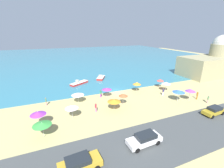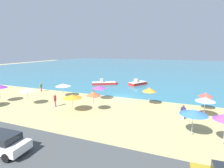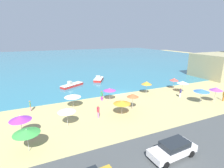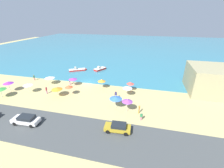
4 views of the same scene
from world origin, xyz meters
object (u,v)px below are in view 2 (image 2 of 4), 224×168
beach_umbrella_1 (149,90)px  bather_1 (94,92)px  beach_umbrella_0 (93,94)px  beach_umbrella_8 (205,99)px  bather_3 (55,100)px  beach_umbrella_7 (27,90)px  beach_umbrella_9 (206,95)px  beach_umbrella_10 (63,85)px  beach_umbrella_2 (194,112)px  beach_umbrella_4 (72,96)px  skiff_nearshore (138,83)px  parked_car_2 (0,142)px  beach_umbrella_3 (99,87)px  bather_0 (41,87)px  bather_4 (183,112)px  skiff_offshore (104,83)px

beach_umbrella_1 → bather_1: beach_umbrella_1 is taller
beach_umbrella_0 → beach_umbrella_8: size_ratio=1.06×
beach_umbrella_0 → bather_1: 6.18m
bather_3 → beach_umbrella_7: bearing=-171.6°
beach_umbrella_9 → beach_umbrella_10: 20.87m
beach_umbrella_2 → beach_umbrella_4: size_ratio=1.05×
bather_1 → skiff_nearshore: 13.46m
beach_umbrella_7 → bather_3: 4.38m
beach_umbrella_4 → beach_umbrella_7: size_ratio=1.00×
beach_umbrella_10 → parked_car_2: bearing=-69.4°
skiff_nearshore → parked_car_2: bearing=-97.1°
beach_umbrella_8 → skiff_nearshore: size_ratio=0.52×
beach_umbrella_7 → beach_umbrella_10: 5.80m
beach_umbrella_1 → skiff_nearshore: size_ratio=0.55×
beach_umbrella_3 → beach_umbrella_4: beach_umbrella_3 is taller
beach_umbrella_3 → bather_0: beach_umbrella_3 is taller
beach_umbrella_8 → bather_0: bearing=173.8°
beach_umbrella_2 → beach_umbrella_8: beach_umbrella_2 is taller
beach_umbrella_1 → beach_umbrella_3: (-7.57, -0.19, -0.22)m
beach_umbrella_3 → beach_umbrella_7: (-8.20, -5.96, 0.18)m
beach_umbrella_8 → bather_4: size_ratio=1.39×
beach_umbrella_10 → bather_4: bearing=-10.5°
beach_umbrella_2 → beach_umbrella_9: bearing=77.1°
beach_umbrella_10 → skiff_nearshore: 16.63m
beach_umbrella_0 → skiff_offshore: size_ratio=0.46×
beach_umbrella_0 → beach_umbrella_9: (13.00, 5.37, -0.17)m
beach_umbrella_10 → parked_car_2: beach_umbrella_10 is taller
beach_umbrella_9 → beach_umbrella_10: beach_umbrella_9 is taller
beach_umbrella_1 → beach_umbrella_0: bearing=-139.9°
beach_umbrella_1 → bather_3: bearing=-154.5°
beach_umbrella_7 → bather_1: 9.56m
beach_umbrella_10 → bather_4: size_ratio=1.47×
beach_umbrella_2 → beach_umbrella_1: bearing=124.3°
beach_umbrella_8 → parked_car_2: bearing=-137.9°
beach_umbrella_0 → beach_umbrella_3: beach_umbrella_0 is taller
beach_umbrella_2 → beach_umbrella_10: (-19.04, 6.91, -0.32)m
bather_4 → parked_car_2: bather_4 is taller
parked_car_2 → skiff_nearshore: bearing=82.9°
beach_umbrella_0 → beach_umbrella_10: size_ratio=1.01×
beach_umbrella_1 → beach_umbrella_3: 7.57m
beach_umbrella_10 → bather_0: beach_umbrella_10 is taller
beach_umbrella_2 → beach_umbrella_9: size_ratio=1.06×
beach_umbrella_1 → beach_umbrella_3: bearing=-178.6°
bather_3 → skiff_offshore: 16.16m
beach_umbrella_8 → skiff_nearshore: (-11.32, 15.36, -1.66)m
beach_umbrella_4 → beach_umbrella_8: 15.51m
beach_umbrella_0 → skiff_nearshore: size_ratio=0.55×
bather_1 → parked_car_2: size_ratio=0.36×
beach_umbrella_2 → skiff_nearshore: size_ratio=0.55×
beach_umbrella_7 → bather_0: (-4.05, 6.74, -1.22)m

